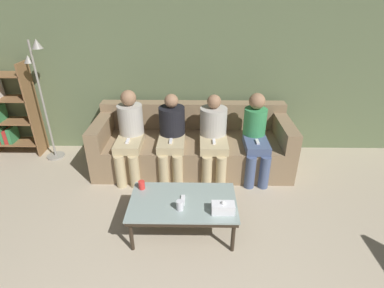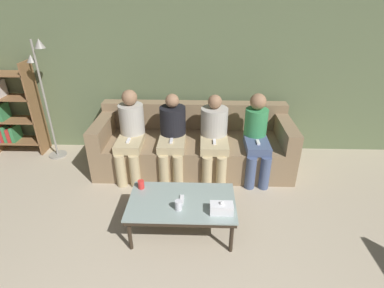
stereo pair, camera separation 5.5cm
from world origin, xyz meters
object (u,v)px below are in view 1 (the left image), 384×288
cup_near_right (180,205)px  seated_person_mid_left (172,133)px  coffee_table (183,204)px  game_remote (183,200)px  couch (193,145)px  seated_person_mid_right (213,134)px  seated_person_right_end (256,134)px  cup_near_left (142,185)px  tissue_box (223,208)px  bookshelf (5,112)px  seated_person_left_end (130,132)px  standing_lamp (42,90)px

cup_near_right → seated_person_mid_left: seated_person_mid_left is taller
coffee_table → game_remote: game_remote is taller
couch → seated_person_mid_right: 0.45m
seated_person_mid_right → seated_person_right_end: bearing=-1.5°
cup_near_left → tissue_box: (0.84, -0.37, 0.01)m
cup_near_right → bookshelf: bookshelf is taller
cup_near_left → tissue_box: tissue_box is taller
tissue_box → seated_person_left_end: bearing=131.0°
couch → standing_lamp: (-2.08, 0.19, 0.75)m
standing_lamp → seated_person_mid_right: standing_lamp is taller
seated_person_left_end → tissue_box: bearing=-49.0°
coffee_table → standing_lamp: 2.62m
standing_lamp → seated_person_left_end: size_ratio=1.50×
cup_near_left → game_remote: (0.45, -0.20, -0.04)m
coffee_table → cup_near_right: size_ratio=10.79×
standing_lamp → seated_person_mid_right: 2.43m
coffee_table → seated_person_mid_left: 1.18m
game_remote → seated_person_mid_right: seated_person_mid_right is taller
couch → cup_near_left: bearing=-114.7°
cup_near_left → game_remote: size_ratio=0.61×
tissue_box → seated_person_mid_right: seated_person_mid_right is taller
seated_person_mid_right → seated_person_left_end: bearing=-179.9°
coffee_table → standing_lamp: size_ratio=0.63×
standing_lamp → seated_person_mid_left: 1.91m
couch → coffee_table: 1.36m
tissue_box → seated_person_mid_left: size_ratio=0.20×
couch → game_remote: couch is taller
seated_person_mid_left → tissue_box: bearing=-65.9°
couch → standing_lamp: standing_lamp is taller
cup_near_right → standing_lamp: size_ratio=0.06×
coffee_table → cup_near_left: (-0.45, 0.20, 0.08)m
cup_near_right → bookshelf: size_ratio=0.07×
tissue_box → seated_person_right_end: (0.52, 1.29, 0.16)m
coffee_table → seated_person_mid_right: size_ratio=0.99×
standing_lamp → seated_person_left_end: (1.26, -0.41, -0.44)m
bookshelf → seated_person_mid_right: (3.06, -0.55, -0.08)m
standing_lamp → seated_person_mid_right: (2.36, -0.41, -0.46)m
game_remote → standing_lamp: standing_lamp is taller
cup_near_right → tissue_box: 0.41m
game_remote → seated_person_mid_left: bearing=99.6°
seated_person_right_end → bookshelf: bearing=171.2°
cup_near_right → seated_person_right_end: 1.57m
game_remote → seated_person_mid_left: (-0.19, 1.14, 0.20)m
cup_near_left → bookshelf: (-2.26, 1.48, 0.24)m
bookshelf → seated_person_mid_left: bookshelf is taller
seated_person_left_end → seated_person_mid_right: (1.10, 0.00, -0.02)m
coffee_table → cup_near_left: cup_near_left is taller
couch → tissue_box: (0.31, -1.52, 0.13)m
seated_person_left_end → seated_person_mid_left: size_ratio=1.04×
seated_person_left_end → seated_person_right_end: (1.65, -0.01, -0.02)m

